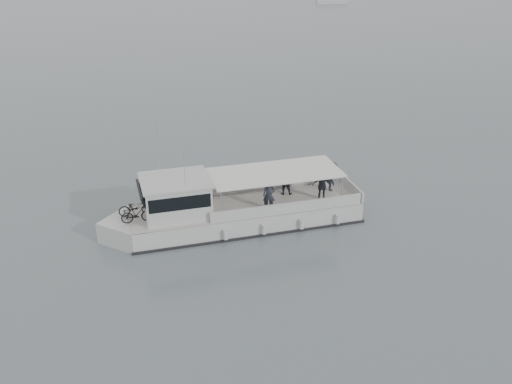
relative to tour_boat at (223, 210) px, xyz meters
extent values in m
plane|color=#545F63|center=(-2.89, -0.28, -0.84)|extent=(1400.00, 1400.00, 0.00)
cube|color=silver|center=(1.06, 0.11, -0.44)|extent=(10.93, 3.91, 1.16)
cube|color=silver|center=(-4.26, -0.43, -0.44)|extent=(2.89, 2.89, 1.16)
cube|color=beige|center=(1.06, 0.11, 0.14)|extent=(10.93, 3.91, 0.05)
cube|color=black|center=(1.06, 0.11, -0.80)|extent=(11.12, 4.04, 0.16)
cube|color=silver|center=(2.52, 1.63, 0.41)|extent=(7.11, 0.80, 0.54)
cube|color=silver|center=(2.80, -1.10, 0.41)|extent=(7.11, 0.80, 0.54)
cube|color=silver|center=(6.34, 0.64, 0.41)|extent=(0.38, 2.85, 0.54)
cube|color=silver|center=(-2.13, -0.22, 0.94)|extent=(3.08, 2.68, 1.61)
cube|color=black|center=(-3.51, -0.36, 1.08)|extent=(0.72, 2.27, 1.03)
cube|color=black|center=(-2.13, -0.22, 1.21)|extent=(2.91, 2.70, 0.62)
cube|color=silver|center=(-2.13, -0.22, 1.79)|extent=(3.28, 2.88, 0.09)
cube|color=white|center=(2.48, 0.25, 1.61)|extent=(6.30, 3.27, 0.07)
cylinder|color=silver|center=(-0.23, -1.28, 0.88)|extent=(0.06, 0.06, 1.47)
cylinder|color=silver|center=(-0.48, 1.20, 0.88)|extent=(0.06, 0.06, 1.47)
cylinder|color=silver|center=(5.45, -0.71, 0.88)|extent=(0.06, 0.06, 1.47)
cylinder|color=silver|center=(5.20, 1.78, 0.88)|extent=(0.06, 0.06, 1.47)
cylinder|color=silver|center=(-2.74, 0.53, 2.95)|extent=(0.03, 0.03, 2.32)
cylinder|color=silver|center=(-1.71, -0.80, 2.77)|extent=(0.03, 0.03, 1.96)
cylinder|color=silver|center=(-0.11, -1.59, -0.40)|extent=(0.23, 0.23, 0.45)
cylinder|color=silver|center=(1.66, -1.41, -0.40)|extent=(0.23, 0.23, 0.45)
cylinder|color=silver|center=(3.44, -1.23, -0.40)|extent=(0.23, 0.23, 0.45)
cylinder|color=silver|center=(5.21, -1.05, -0.40)|extent=(0.23, 0.23, 0.45)
imported|color=black|center=(-3.94, -0.04, 0.54)|extent=(1.58, 0.68, 0.80)
imported|color=black|center=(-3.87, -0.75, 0.56)|extent=(1.44, 0.54, 0.85)
imported|color=#2A2C38|center=(2.03, -0.60, 0.89)|extent=(0.61, 0.46, 1.50)
imported|color=#2A2C38|center=(3.13, 0.94, 0.89)|extent=(0.85, 0.73, 1.50)
imported|color=#2A2C38|center=(4.66, -0.07, 0.89)|extent=(0.95, 0.60, 1.50)
imported|color=#2A2C38|center=(5.46, 0.91, 0.89)|extent=(0.73, 1.05, 1.50)
cube|color=silver|center=(30.06, 80.30, -0.54)|extent=(5.78, 2.33, 0.75)
cube|color=silver|center=(30.06, 80.30, -0.22)|extent=(2.11, 1.76, 0.45)
camera|label=1|loc=(-2.70, -23.42, 11.95)|focal=40.00mm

